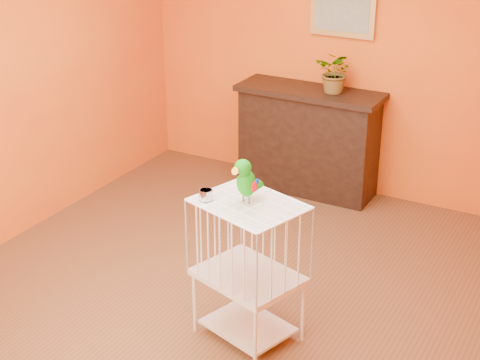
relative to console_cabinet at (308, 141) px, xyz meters
The scene contains 8 objects.
ground 2.08m from the console_cabinet, 84.27° to the right, with size 4.50×4.50×0.00m, color brown.
room_shell 2.29m from the console_cabinet, 84.27° to the right, with size 4.50×4.50×4.50m.
console_cabinet is the anchor object (origin of this frame).
potted_plant 0.71m from the console_cabinet, ahead, with size 0.35×0.39×0.30m, color #26722D.
framed_picture 1.27m from the console_cabinet, 45.83° to the left, with size 0.62×0.04×0.50m.
birdcage 2.49m from the console_cabinet, 74.94° to the right, with size 0.77×0.67×1.00m.
feed_cup 2.57m from the console_cabinet, 81.26° to the right, with size 0.09×0.09×0.06m, color silver.
parrot 2.56m from the console_cabinet, 75.41° to the right, with size 0.15×0.27×0.30m.
Camera 1 is at (2.42, -4.08, 3.01)m, focal length 55.00 mm.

